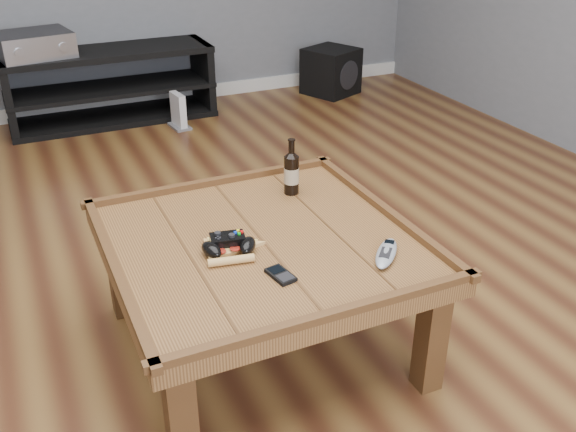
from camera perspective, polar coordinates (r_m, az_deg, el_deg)
name	(u,v)px	position (r m, az deg, el deg)	size (l,w,h in m)	color
ground	(264,345)	(2.41, -2.18, -11.42)	(6.00, 6.00, 0.00)	#402112
baseboard	(108,104)	(5.00, -15.72, 9.58)	(5.00, 0.02, 0.10)	silver
coffee_table	(262,255)	(2.19, -2.37, -3.44)	(1.03, 1.03, 0.48)	#4F3016
media_console	(111,86)	(4.72, -15.48, 11.05)	(1.40, 0.45, 0.50)	black
beer_bottle	(291,172)	(2.44, 0.31, 3.95)	(0.06, 0.06, 0.22)	black
game_controller	(229,244)	(2.08, -5.29, -2.53)	(0.20, 0.15, 0.05)	black
pizza_slice	(227,248)	(2.09, -5.46, -2.89)	(0.21, 0.29, 0.03)	#DAAE5F
smartphone	(281,275)	(1.96, -0.65, -5.25)	(0.07, 0.11, 0.01)	black
remote_control	(386,253)	(2.07, 8.73, -3.28)	(0.18, 0.18, 0.03)	gray
av_receiver	(34,44)	(4.59, -21.65, 13.99)	(0.50, 0.44, 0.16)	black
subwoofer	(331,71)	(5.21, 3.85, 12.72)	(0.47, 0.47, 0.36)	black
game_console	(179,112)	(4.51, -9.71, 9.08)	(0.13, 0.20, 0.24)	slate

